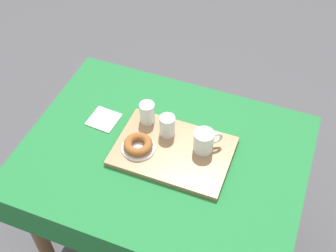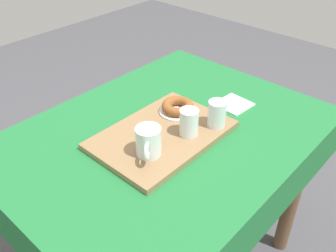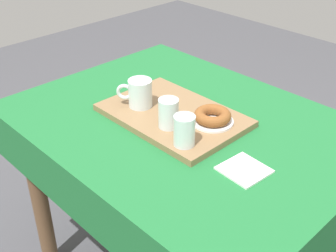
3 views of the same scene
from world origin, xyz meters
TOP-DOWN VIEW (x-y plane):
  - dining_table at (0.00, 0.00)m, footprint 1.10×0.83m
  - serving_tray at (0.04, 0.01)m, footprint 0.45×0.30m
  - tea_mug_left at (0.14, 0.06)m, footprint 0.10×0.09m
  - water_glass_near at (-0.01, 0.08)m, footprint 0.06×0.06m
  - water_glass_far at (-0.12, 0.12)m, footprint 0.06×0.06m
  - donut_plate_left at (-0.09, -0.03)m, footprint 0.13×0.13m
  - sugar_donut_left at (-0.09, -0.03)m, footprint 0.11×0.11m
  - paper_napkin at (-0.30, 0.07)m, footprint 0.12×0.12m

SIDE VIEW (x-z plane):
  - dining_table at x=0.00m, z-range 0.27..1.03m
  - paper_napkin at x=-0.30m, z-range 0.77..0.77m
  - serving_tray at x=0.04m, z-range 0.77..0.79m
  - donut_plate_left at x=-0.09m, z-range 0.79..0.79m
  - sugar_donut_left at x=-0.09m, z-range 0.79..0.83m
  - water_glass_far at x=-0.12m, z-range 0.78..0.87m
  - water_glass_near at x=-0.01m, z-range 0.78..0.87m
  - tea_mug_left at x=0.14m, z-range 0.78..0.88m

